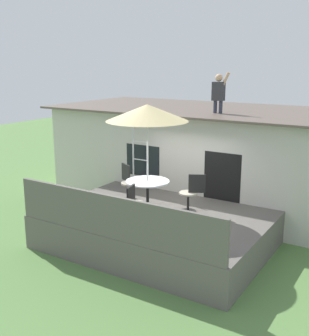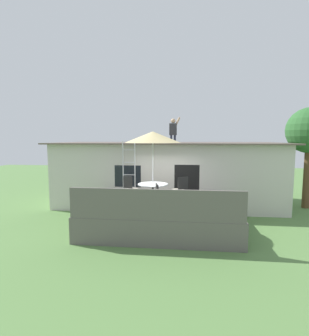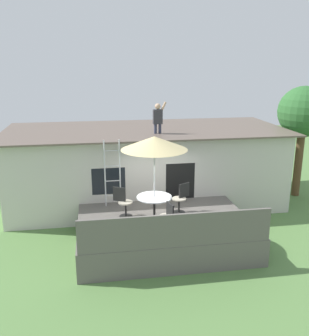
# 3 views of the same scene
# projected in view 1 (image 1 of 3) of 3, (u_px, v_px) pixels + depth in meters

# --- Properties ---
(ground_plane) EXTENTS (40.00, 40.00, 0.00)m
(ground_plane) POSITION_uv_depth(u_px,v_px,m) (160.00, 243.00, 10.30)
(ground_plane) COLOR #567F42
(house) EXTENTS (10.50, 4.50, 2.91)m
(house) POSITION_uv_depth(u_px,v_px,m) (221.00, 157.00, 12.91)
(house) COLOR beige
(house) RESTS_ON ground
(deck) EXTENTS (5.08, 3.79, 0.80)m
(deck) POSITION_uv_depth(u_px,v_px,m) (160.00, 227.00, 10.20)
(deck) COLOR #605B56
(deck) RESTS_ON ground
(deck_railing) EXTENTS (4.98, 0.08, 0.90)m
(deck_railing) POSITION_uv_depth(u_px,v_px,m) (112.00, 217.00, 8.48)
(deck_railing) COLOR #605B56
(deck_railing) RESTS_ON deck
(patio_table) EXTENTS (1.04, 1.04, 0.74)m
(patio_table) POSITION_uv_depth(u_px,v_px,m) (148.00, 187.00, 10.04)
(patio_table) COLOR black
(patio_table) RESTS_ON deck
(patio_umbrella) EXTENTS (1.90, 1.90, 2.54)m
(patio_umbrella) POSITION_uv_depth(u_px,v_px,m) (147.00, 113.00, 9.61)
(patio_umbrella) COLOR silver
(patio_umbrella) RESTS_ON deck
(step_ladder) EXTENTS (0.52, 0.04, 2.20)m
(step_ladder) POSITION_uv_depth(u_px,v_px,m) (140.00, 151.00, 11.64)
(step_ladder) COLOR silver
(step_ladder) RESTS_ON deck
(person_figure) EXTENTS (0.47, 0.20, 1.11)m
(person_figure) POSITION_uv_depth(u_px,v_px,m) (219.00, 91.00, 11.43)
(person_figure) COLOR #33384C
(person_figure) RESTS_ON house
(patio_chair_left) EXTENTS (0.59, 0.44, 0.92)m
(patio_chair_left) POSITION_uv_depth(u_px,v_px,m) (128.00, 183.00, 10.88)
(patio_chair_left) COLOR black
(patio_chair_left) RESTS_ON deck
(patio_chair_right) EXTENTS (0.58, 0.44, 0.92)m
(patio_chair_right) POSITION_uv_depth(u_px,v_px,m) (191.00, 193.00, 10.00)
(patio_chair_right) COLOR black
(patio_chair_right) RESTS_ON deck
(patio_chair_near) EXTENTS (0.44, 0.61, 0.92)m
(patio_chair_near) POSITION_uv_depth(u_px,v_px,m) (133.00, 205.00, 9.20)
(patio_chair_near) COLOR black
(patio_chair_near) RESTS_ON deck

